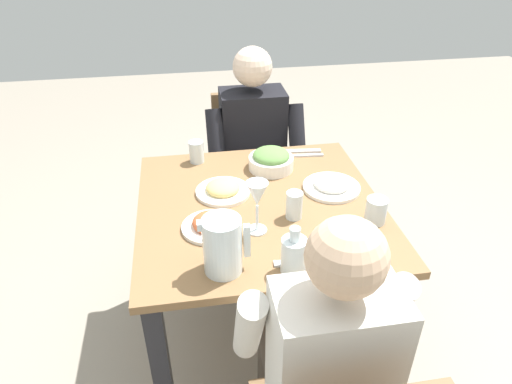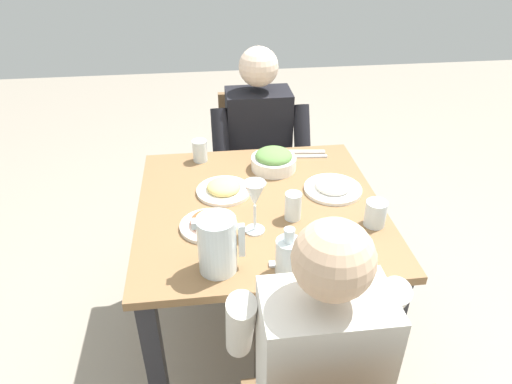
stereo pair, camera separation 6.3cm
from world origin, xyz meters
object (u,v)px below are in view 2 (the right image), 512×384
plate_rice_curry (208,223)px  diner_near (312,355)px  plate_yoghurt (333,187)px  water_glass_far_left (375,213)px  water_pitcher (217,244)px  chair_far (256,163)px  water_glass_by_pitcher (293,206)px  oil_carafe (288,257)px  diner_far (261,157)px  dining_table (260,231)px  plate_fries (224,188)px  wine_glass (255,197)px  salad_bowl (274,160)px  water_glass_far_right (200,151)px

plate_rice_curry → diner_near: bearing=-60.9°
plate_yoghurt → water_glass_far_left: 0.26m
diner_near → water_pitcher: size_ratio=6.09×
chair_far → water_glass_by_pitcher: size_ratio=8.31×
diner_near → plate_rice_curry: diner_near is taller
water_pitcher → oil_carafe: water_pitcher is taller
plate_yoghurt → oil_carafe: oil_carafe is taller
chair_far → diner_far: (-0.00, -0.20, 0.15)m
dining_table → chair_far: bearing=84.2°
chair_far → oil_carafe: oil_carafe is taller
plate_fries → oil_carafe: bearing=-70.9°
water_glass_far_left → wine_glass: 0.44m
water_pitcher → water_glass_by_pitcher: bearing=40.4°
water_pitcher → oil_carafe: size_ratio=1.16×
chair_far → salad_bowl: bearing=-88.8°
water_glass_far_left → diner_near: bearing=-126.2°
water_glass_by_pitcher → diner_near: bearing=-94.0°
dining_table → water_glass_far_left: bearing=-24.3°
diner_far → water_glass_by_pitcher: bearing=-88.1°
diner_far → oil_carafe: bearing=-92.6°
plate_rice_curry → oil_carafe: 0.35m
water_pitcher → water_glass_far_right: (-0.04, 0.72, -0.05)m
chair_far → water_glass_by_pitcher: 0.96m
chair_far → wine_glass: (-0.12, -0.97, 0.41)m
water_glass_by_pitcher → water_glass_far_left: bearing=-14.9°
wine_glass → water_glass_far_right: bearing=108.1°
diner_near → water_glass_far_left: (0.32, 0.43, 0.17)m
water_glass_by_pitcher → wine_glass: 0.18m
salad_bowl → plate_yoghurt: size_ratio=0.84×
salad_bowl → water_glass_far_left: (0.29, -0.44, 0.01)m
dining_table → chair_far: (0.08, 0.81, -0.14)m
diner_far → wine_glass: bearing=-99.0°
water_pitcher → oil_carafe: 0.22m
plate_yoghurt → water_glass_by_pitcher: (-0.19, -0.16, 0.03)m
diner_far → plate_rice_curry: 0.79m
water_glass_far_left → water_glass_far_right: water_glass_far_right is taller
plate_fries → diner_far: bearing=66.9°
water_glass_by_pitcher → oil_carafe: size_ratio=0.63×
water_glass_far_left → water_glass_by_pitcher: 0.29m
oil_carafe → plate_rice_curry: bearing=132.2°
chair_far → plate_yoghurt: size_ratio=3.77×
water_glass_far_right → oil_carafe: size_ratio=0.59×
plate_rice_curry → water_glass_by_pitcher: (0.31, 0.02, 0.03)m
plate_rice_curry → water_glass_by_pitcher: 0.31m
plate_fries → water_pitcher: bearing=-95.7°
water_pitcher → oil_carafe: bearing=-11.0°
diner_near → oil_carafe: size_ratio=7.04×
plate_fries → water_glass_far_left: (0.52, -0.28, 0.03)m
salad_bowl → plate_rice_curry: size_ratio=0.95×
plate_fries → water_glass_by_pitcher: 0.32m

